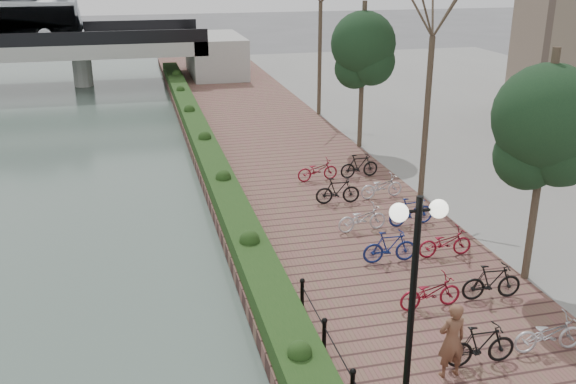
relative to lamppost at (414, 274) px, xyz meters
name	(u,v)px	position (x,y,z in m)	size (l,w,h in m)	color
promenade	(310,196)	(2.11, 13.92, -3.84)	(8.00, 75.00, 0.50)	brown
hedge	(216,170)	(-1.29, 16.42, -3.29)	(1.10, 56.00, 0.60)	#1A3915
lamppost	(414,274)	(0.00, 0.00, 0.00)	(1.02, 0.32, 4.99)	black
pedestrian	(452,340)	(1.85, 1.75, -2.70)	(0.65, 0.42, 1.77)	brown
bicycle_parking	(418,246)	(3.60, 7.19, -3.11)	(2.40, 17.32, 1.00)	silver
street_trees	(471,137)	(6.11, 9.10, -0.40)	(3.20, 37.12, 6.80)	#33281E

